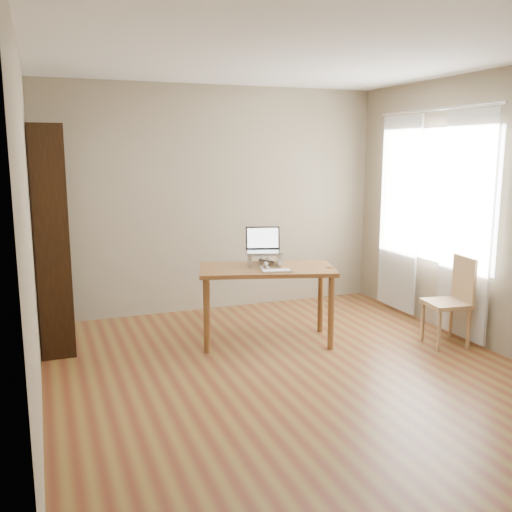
% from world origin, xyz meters
% --- Properties ---
extents(room, '(4.04, 4.54, 2.64)m').
position_xyz_m(room, '(0.03, 0.01, 1.30)').
color(room, '#5E2A18').
rests_on(room, ground).
extents(bookshelf, '(0.30, 0.90, 2.10)m').
position_xyz_m(bookshelf, '(-1.83, 1.55, 1.05)').
color(bookshelf, black).
rests_on(bookshelf, ground).
extents(curtains, '(0.03, 1.90, 2.25)m').
position_xyz_m(curtains, '(1.92, 0.80, 1.17)').
color(curtains, white).
rests_on(curtains, ground).
extents(desk, '(1.42, 0.99, 0.75)m').
position_xyz_m(desk, '(0.10, 0.89, 0.64)').
color(desk, brown).
rests_on(desk, ground).
extents(laptop_stand, '(0.32, 0.25, 0.13)m').
position_xyz_m(laptop_stand, '(0.10, 0.97, 0.83)').
color(laptop_stand, silver).
rests_on(laptop_stand, desk).
extents(laptop, '(0.39, 0.37, 0.24)m').
position_xyz_m(laptop, '(0.10, 1.03, 0.94)').
color(laptop, silver).
rests_on(laptop, laptop_stand).
extents(keyboard, '(0.30, 0.17, 0.02)m').
position_xyz_m(keyboard, '(0.11, 0.67, 0.76)').
color(keyboard, silver).
rests_on(keyboard, desk).
extents(coaster, '(0.09, 0.09, 0.01)m').
position_xyz_m(coaster, '(0.67, 0.66, 0.75)').
color(coaster, brown).
rests_on(coaster, desk).
extents(cat, '(0.23, 0.47, 0.14)m').
position_xyz_m(cat, '(0.07, 1.00, 0.81)').
color(cat, '#3F3931').
rests_on(cat, desk).
extents(chair, '(0.43, 0.43, 0.86)m').
position_xyz_m(chair, '(1.77, 0.20, 0.46)').
color(chair, tan).
rests_on(chair, ground).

